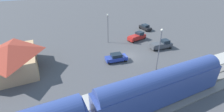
# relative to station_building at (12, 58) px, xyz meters

# --- Properties ---
(ground_plane) EXTENTS (200.00, 200.00, 0.00)m
(ground_plane) POSITION_rel_station_building_xyz_m (-4.00, -22.00, -2.72)
(ground_plane) COLOR #4C4C4F
(railway_track) EXTENTS (4.80, 70.00, 0.30)m
(railway_track) POSITION_rel_station_building_xyz_m (-18.00, -22.00, -2.63)
(railway_track) COLOR slate
(railway_track) RESTS_ON ground
(platform) EXTENTS (3.20, 46.00, 0.30)m
(platform) POSITION_rel_station_building_xyz_m (-14.00, -22.00, -2.57)
(platform) COLOR #B7B2A8
(platform) RESTS_ON ground
(station_building) EXTENTS (11.66, 8.41, 5.24)m
(station_building) POSITION_rel_station_building_xyz_m (0.00, 0.00, 0.00)
(station_building) COLOR tan
(station_building) RESTS_ON ground
(pedestrian_on_platform) EXTENTS (0.36, 0.36, 1.71)m
(pedestrian_on_platform) POSITION_rel_station_building_xyz_m (-14.63, -22.86, -1.44)
(pedestrian_on_platform) COLOR #333338
(pedestrian_on_platform) RESTS_ON platform
(pickup_red) EXTENTS (3.16, 5.71, 2.14)m
(pickup_red) POSITION_rel_station_building_xyz_m (2.90, -28.96, -1.69)
(pickup_red) COLOR red
(pickup_red) RESTS_ON ground
(sedan_black) EXTENTS (4.51, 2.31, 1.74)m
(sedan_black) POSITION_rel_station_building_xyz_m (9.15, -36.25, -1.84)
(sedan_black) COLOR black
(sedan_black) RESTS_ON ground
(sedan_blue) EXTENTS (2.45, 4.71, 1.74)m
(sedan_blue) POSITION_rel_station_building_xyz_m (-5.08, -18.56, -1.84)
(sedan_blue) COLOR #283D9E
(sedan_blue) RESTS_ON ground
(pickup_charcoal) EXTENTS (2.47, 5.56, 2.14)m
(pickup_charcoal) POSITION_rel_station_building_xyz_m (-4.20, -31.18, -1.69)
(pickup_charcoal) COLOR #47494F
(pickup_charcoal) RESTS_ON ground
(light_pole_near_platform) EXTENTS (0.44, 0.44, 8.06)m
(light_pole_near_platform) POSITION_rel_station_building_xyz_m (-11.20, -23.94, 2.32)
(light_pole_near_platform) COLOR #515156
(light_pole_near_platform) RESTS_ON ground
(light_pole_lot_center) EXTENTS (0.44, 0.44, 7.44)m
(light_pole_lot_center) POSITION_rel_station_building_xyz_m (4.82, -21.19, 1.99)
(light_pole_lot_center) COLOR #515156
(light_pole_lot_center) RESTS_ON ground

